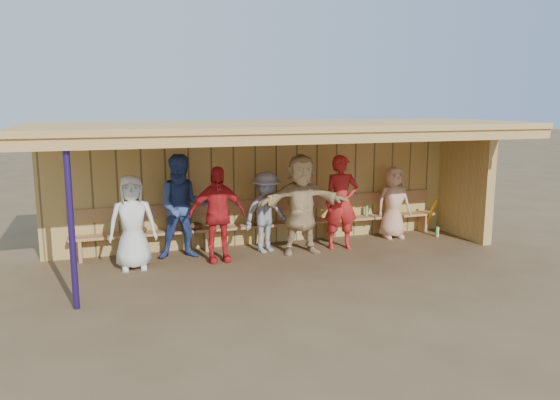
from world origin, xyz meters
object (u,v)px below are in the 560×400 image
object	(u,v)px
player_e	(266,212)
bench	(268,219)
player_g	(341,202)
player_h	(394,203)
player_c	(183,207)
player_f	(301,204)
player_d	(217,214)
player_b	(132,223)

from	to	relation	value
player_e	bench	bearing A→B (deg)	46.64
player_g	player_h	world-z (taller)	player_g
player_h	player_g	bearing A→B (deg)	-159.13
player_c	player_h	xyz separation A→B (m)	(4.47, 0.12, -0.20)
player_c	player_g	world-z (taller)	player_c
player_c	player_e	bearing A→B (deg)	1.31
player_f	player_g	distance (m)	0.86
player_d	player_g	xyz separation A→B (m)	(2.49, 0.11, 0.06)
player_b	player_f	size ratio (longest dim) A/B	0.86
player_b	player_e	distance (m)	2.52
player_b	player_f	bearing A→B (deg)	2.27
player_f	player_h	size ratio (longest dim) A/B	1.25
player_g	player_c	bearing A→B (deg)	-175.26
player_f	player_h	bearing A→B (deg)	17.92
player_d	player_e	size ratio (longest dim) A/B	1.12
player_b	player_c	bearing A→B (deg)	25.80
player_g	player_h	distance (m)	1.50
player_b	player_h	distance (m)	5.43
player_d	bench	bearing A→B (deg)	33.77
player_c	player_d	world-z (taller)	player_c
player_b	player_c	xyz separation A→B (m)	(0.93, 0.41, 0.14)
player_c	bench	world-z (taller)	player_c
player_f	player_d	bearing A→B (deg)	-173.48
bench	player_e	bearing A→B (deg)	-111.08
player_e	player_h	xyz separation A→B (m)	(2.90, 0.20, -0.02)
player_h	bench	xyz separation A→B (m)	(-2.70, 0.31, -0.24)
player_b	player_c	world-z (taller)	player_c
player_c	player_f	world-z (taller)	player_c
player_c	player_h	world-z (taller)	player_c
player_h	player_e	bearing A→B (deg)	-172.03
player_b	player_d	xyz separation A→B (m)	(1.48, -0.01, 0.05)
player_f	player_b	bearing A→B (deg)	-174.22
player_c	player_g	xyz separation A→B (m)	(3.04, -0.32, -0.04)
player_c	bench	size ratio (longest dim) A/B	0.25
player_d	player_c	bearing A→B (deg)	141.60
player_b	player_g	size ratio (longest dim) A/B	0.89
player_c	player_d	size ratio (longest dim) A/B	1.11
player_c	player_h	bearing A→B (deg)	5.97
player_c	player_e	distance (m)	1.59
player_f	player_h	xyz separation A→B (m)	(2.29, 0.51, -0.19)
player_d	player_h	world-z (taller)	player_d
player_d	player_h	size ratio (longest dim) A/B	1.14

